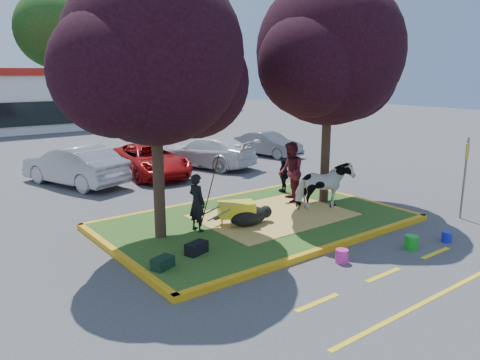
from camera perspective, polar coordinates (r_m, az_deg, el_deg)
ground at (r=13.17m, az=2.11°, el=-5.42°), size 90.00×90.00×0.00m
median_island at (r=13.14m, az=2.11°, el=-5.11°), size 8.00×5.00×0.15m
curb_near at (r=11.39m, az=10.46°, el=-8.27°), size 8.30×0.16×0.15m
curb_far at (r=15.14m, az=-4.10°, el=-2.67°), size 8.30×0.16×0.15m
curb_left at (r=11.16m, az=-14.52°, el=-8.93°), size 0.16×5.30×0.15m
curb_right at (r=15.94m, az=13.54°, el=-2.20°), size 0.16×5.30×0.15m
straw_bedding at (r=13.49m, az=4.09°, el=-4.30°), size 4.20×3.00×0.01m
tree_purple_left at (r=11.27m, az=-10.32°, el=13.81°), size 5.06×4.20×6.51m
tree_purple_right at (r=14.64m, az=10.96°, el=14.36°), size 5.30×4.40×6.82m
fire_lane_stripe_a at (r=9.07m, az=9.41°, el=-14.52°), size 1.10×0.12×0.01m
fire_lane_stripe_b at (r=10.49m, az=17.09°, el=-10.99°), size 1.10×0.12×0.01m
fire_lane_stripe_c at (r=12.07m, az=22.73°, el=-8.21°), size 1.10×0.12×0.01m
fire_lane_long at (r=9.92m, az=22.84°, el=-12.91°), size 6.00×0.10×0.01m
retail_building at (r=38.96m, az=-22.76°, el=9.26°), size 20.40×8.40×4.40m
cow at (r=14.04m, az=10.19°, el=-0.77°), size 1.84×1.23×1.43m
calf at (r=12.55m, az=1.06°, el=-4.43°), size 1.26×0.89×0.50m
handler at (r=12.05m, az=-5.27°, el=-2.74°), size 0.43×0.59×1.50m
visitor_a at (r=14.73m, az=6.18°, el=0.96°), size 1.12×1.17×1.90m
visitor_b at (r=16.01m, az=5.30°, el=0.53°), size 0.46×0.71×1.13m
wheelbarrow at (r=12.48m, az=-0.40°, el=-3.61°), size 1.68×0.91×0.64m
gear_bag_dark at (r=10.73m, az=-5.33°, el=-8.26°), size 0.58×0.42×0.27m
gear_bag_green at (r=10.06m, az=-9.41°, el=-9.94°), size 0.54×0.43×0.25m
sign_post at (r=14.80m, az=25.78°, el=1.17°), size 0.33×0.11×2.37m
bucket_green at (r=12.07m, az=20.17°, el=-7.16°), size 0.38×0.38×0.34m
bucket_pink at (r=10.83m, az=12.31°, el=-9.05°), size 0.34×0.34×0.31m
bucket_blue at (r=12.90m, az=23.87°, el=-6.36°), size 0.32×0.32×0.26m
car_silver at (r=18.60m, az=-19.53°, el=1.69°), size 2.94×4.77×1.48m
car_red at (r=19.52m, az=-10.89°, el=2.43°), size 2.59×4.85×1.30m
car_white at (r=20.97m, az=-4.13°, el=3.46°), size 3.45×5.06×1.36m
car_grey at (r=23.73m, az=3.47°, el=4.38°), size 1.91×3.77×1.19m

